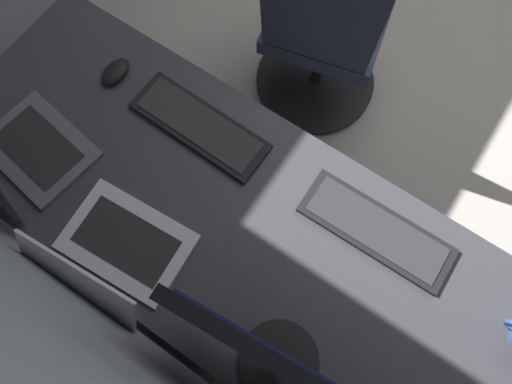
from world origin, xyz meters
TOP-DOWN VIEW (x-y plane):
  - floor_plane at (0.00, 0.00)m, footprint 4.95×4.95m
  - desk at (0.31, 1.70)m, footprint 1.88×0.69m
  - drawer_pedestal at (0.28, 1.72)m, footprint 0.40×0.51m
  - monitor_primary at (0.06, 1.92)m, footprint 0.53×0.20m
  - laptop_leftmost at (0.56, 1.96)m, footprint 0.35×0.34m
  - laptop_left at (0.95, 1.88)m, footprint 0.34×0.32m
  - keyboard_main at (0.60, 1.51)m, footprint 0.42×0.15m
  - keyboard_spare at (0.03, 1.50)m, footprint 0.42×0.15m
  - mouse_main at (0.92, 1.51)m, footprint 0.06×0.10m
  - office_chair at (0.55, 0.85)m, footprint 0.56×0.59m

SIDE VIEW (x-z plane):
  - floor_plane at x=0.00m, z-range 0.00..0.00m
  - drawer_pedestal at x=0.28m, z-range 0.00..0.69m
  - office_chair at x=0.55m, z-range -0.03..0.94m
  - desk at x=0.31m, z-range 0.29..1.02m
  - keyboard_main at x=0.60m, z-range 0.73..0.75m
  - keyboard_spare at x=0.03m, z-range 0.73..0.75m
  - mouse_main at x=0.92m, z-range 0.73..0.76m
  - laptop_leftmost at x=0.56m, z-range 0.68..0.88m
  - laptop_left at x=0.95m, z-range 0.67..0.90m
  - monitor_primary at x=0.06m, z-range 0.76..1.18m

